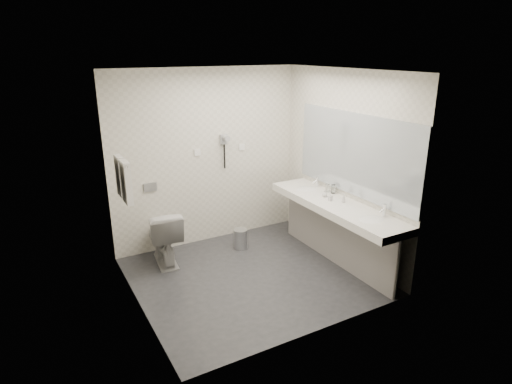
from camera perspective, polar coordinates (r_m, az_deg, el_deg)
floor at (r=5.53m, az=-0.61°, el=-11.05°), size 2.80×2.80×0.00m
ceiling at (r=4.81m, az=-0.71°, el=15.79°), size 2.80×2.80×0.00m
wall_back at (r=6.16m, az=-6.49°, el=4.52°), size 2.80×0.00×2.80m
wall_front at (r=4.00m, az=8.33°, el=-3.38°), size 2.80×0.00×2.80m
wall_left at (r=4.56m, az=-16.27°, el=-1.18°), size 0.00×2.60×2.60m
wall_right at (r=5.81m, az=11.58°, el=3.38°), size 0.00×2.60×2.60m
vanity_counter at (r=5.63m, az=10.47°, el=-1.86°), size 0.55×2.20×0.10m
vanity_panel at (r=5.80m, az=10.41°, el=-5.75°), size 0.03×2.15×0.75m
vanity_post_near at (r=5.16m, az=18.10°, el=-9.66°), size 0.06×0.06×0.75m
vanity_post_far at (r=6.58m, az=4.89°, el=-2.51°), size 0.06×0.06×0.75m
mirror at (r=5.61m, az=12.91°, el=4.86°), size 0.02×2.20×1.05m
basin_near at (r=5.17m, az=15.05°, el=-3.65°), size 0.40×0.31×0.05m
basin_far at (r=6.10m, az=6.62°, el=0.30°), size 0.40×0.31×0.05m
faucet_near at (r=5.27m, az=16.67°, el=-2.32°), size 0.04×0.04×0.15m
faucet_far at (r=6.18m, az=8.12°, el=1.36°), size 0.04×0.04×0.15m
soap_bottle_a at (r=5.64m, az=9.83°, el=-0.70°), size 0.05×0.05×0.10m
soap_bottle_b at (r=5.79m, az=9.10°, el=-0.21°), size 0.09×0.09×0.09m
soap_bottle_c at (r=5.62m, az=11.54°, el=-0.83°), size 0.05×0.05×0.11m
glass_left at (r=5.94m, az=10.22°, el=0.40°), size 0.07×0.07×0.12m
glass_right at (r=5.98m, az=9.50°, el=0.52°), size 0.07×0.07×0.11m
toilet at (r=5.83m, az=-12.14°, el=-5.73°), size 0.50×0.78×0.75m
flush_plate at (r=5.97m, az=-13.85°, el=0.62°), size 0.18×0.02×0.12m
pedal_bin at (r=6.18m, az=-2.06°, el=-6.30°), size 0.21×0.21×0.28m
bin_lid at (r=6.12m, az=-2.07°, el=-5.06°), size 0.20×0.20×0.02m
towel_rail at (r=5.01m, az=-17.52°, el=4.02°), size 0.02×0.62×0.02m
towel_near at (r=4.93m, az=-16.81°, el=1.22°), size 0.07×0.24×0.48m
towel_far at (r=5.20m, az=-17.52°, el=2.02°), size 0.07×0.24×0.48m
dryer_cradle at (r=6.18m, az=-4.31°, el=7.00°), size 0.10×0.04×0.14m
dryer_barrel at (r=6.11m, az=-4.04°, el=7.16°), size 0.08×0.14×0.08m
dryer_cord at (r=6.22m, az=-4.20°, el=4.72°), size 0.02×0.02×0.35m
switch_plate_a at (r=6.07m, az=-7.78°, el=5.23°), size 0.09×0.02×0.09m
switch_plate_b at (r=6.36m, az=-1.89°, el=5.98°), size 0.09×0.02×0.09m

